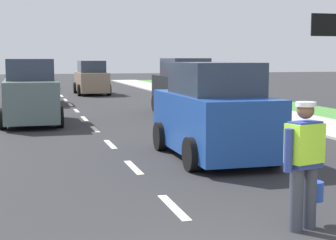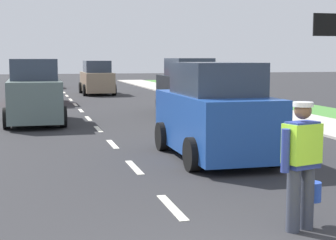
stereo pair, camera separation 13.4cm
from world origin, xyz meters
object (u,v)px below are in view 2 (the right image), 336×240
(road_worker, at_px, (302,159))
(car_oncoming_second, at_px, (37,84))
(car_oncoming_third, at_px, (39,75))
(car_parked_far, at_px, (188,88))
(car_oncoming_lead, at_px, (34,93))
(car_outgoing_far, at_px, (97,79))
(car_outgoing_ahead, at_px, (214,114))

(road_worker, distance_m, car_oncoming_second, 20.85)
(car_oncoming_third, relative_size, car_parked_far, 1.01)
(car_parked_far, relative_size, car_oncoming_lead, 0.96)
(car_oncoming_third, bearing_deg, road_worker, -85.32)
(car_oncoming_lead, relative_size, car_outgoing_far, 1.04)
(car_outgoing_ahead, relative_size, car_oncoming_lead, 0.94)
(car_outgoing_ahead, xyz_separation_m, car_oncoming_second, (-3.65, 15.63, -0.06))
(car_parked_far, distance_m, car_oncoming_lead, 6.09)
(car_oncoming_lead, bearing_deg, car_parked_far, 14.82)
(car_outgoing_ahead, bearing_deg, car_outgoing_far, 90.15)
(road_worker, bearing_deg, car_oncoming_third, 94.68)
(car_outgoing_ahead, xyz_separation_m, car_outgoing_far, (-0.06, 21.30, -0.04))
(road_worker, bearing_deg, car_outgoing_far, 88.91)
(road_worker, relative_size, car_outgoing_far, 0.41)
(car_oncoming_second, distance_m, car_outgoing_far, 6.71)
(car_oncoming_third, bearing_deg, car_outgoing_ahead, -83.47)
(car_outgoing_ahead, height_order, car_oncoming_lead, car_oncoming_lead)
(road_worker, height_order, car_outgoing_ahead, car_outgoing_ahead)
(car_oncoming_third, relative_size, car_oncoming_lead, 0.97)
(car_oncoming_third, bearing_deg, car_oncoming_lead, -91.15)
(car_outgoing_ahead, bearing_deg, car_oncoming_third, 96.53)
(car_parked_far, xyz_separation_m, car_outgoing_far, (-2.13, 12.24, -0.08))
(car_oncoming_second, bearing_deg, car_parked_far, -48.93)
(car_outgoing_ahead, height_order, car_oncoming_second, car_outgoing_ahead)
(car_parked_far, distance_m, car_outgoing_far, 12.42)
(car_oncoming_third, xyz_separation_m, car_oncoming_second, (-0.27, -13.82, 0.00))
(car_parked_far, distance_m, car_oncoming_second, 8.70)
(car_oncoming_third, distance_m, car_outgoing_ahead, 29.64)
(car_outgoing_far, bearing_deg, car_oncoming_third, 112.15)
(road_worker, height_order, car_outgoing_far, car_outgoing_far)
(car_parked_far, bearing_deg, car_oncoming_second, 131.07)
(car_oncoming_third, distance_m, car_oncoming_second, 13.82)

